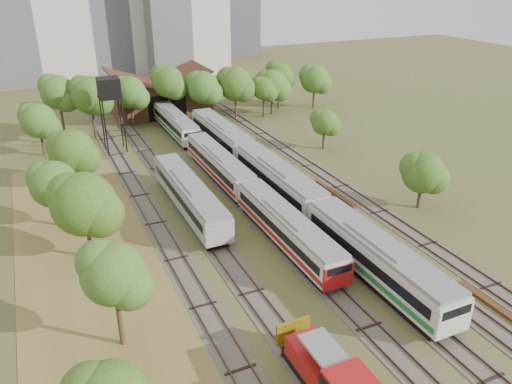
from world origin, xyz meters
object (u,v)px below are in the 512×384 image
shunter_locomotive (332,379)px  railcar_red_set (249,193)px  water_tower (109,90)px  railcar_green_set (279,181)px

shunter_locomotive → railcar_red_set: bearing=76.8°
railcar_red_set → water_tower: size_ratio=3.43×
railcar_red_set → shunter_locomotive: shunter_locomotive is taller
railcar_red_set → railcar_green_set: (4.00, 0.89, 0.24)m
railcar_red_set → shunter_locomotive: size_ratio=4.27×
railcar_green_set → shunter_locomotive: railcar_green_set is taller
railcar_green_set → shunter_locomotive: size_ratio=6.43×
railcar_green_set → shunter_locomotive: bearing=-110.6°
railcar_green_set → shunter_locomotive: 28.38m
shunter_locomotive → water_tower: 50.48m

